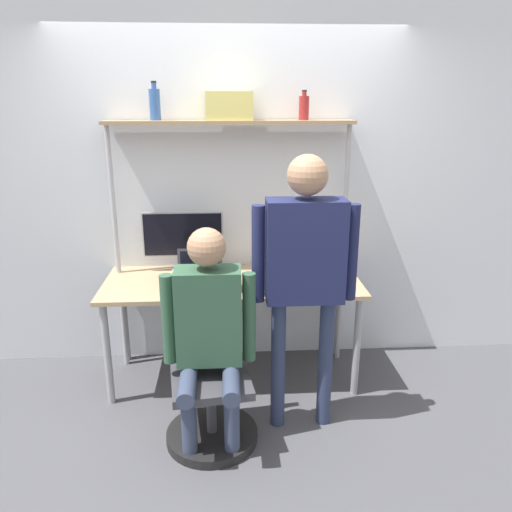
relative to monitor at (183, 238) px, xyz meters
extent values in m
plane|color=#4C4C51|center=(0.36, -0.62, -1.03)|extent=(12.00, 12.00, 0.00)
cube|color=silver|center=(0.36, 0.15, 0.32)|extent=(8.00, 0.06, 2.70)
cube|color=tan|center=(0.36, -0.24, -0.27)|extent=(1.82, 0.72, 0.03)
cylinder|color=#A5A5AA|center=(-0.49, -0.54, -0.66)|extent=(0.05, 0.05, 0.74)
cylinder|color=#A5A5AA|center=(1.21, -0.54, -0.66)|extent=(0.05, 0.05, 0.74)
cylinder|color=#A5A5AA|center=(-0.49, 0.06, -0.66)|extent=(0.05, 0.05, 0.74)
cylinder|color=#A5A5AA|center=(1.21, 0.06, -0.66)|extent=(0.05, 0.05, 0.74)
cube|color=#997A56|center=(0.36, -0.01, 0.83)|extent=(1.73, 0.25, 0.02)
cylinder|color=#B2B2B7|center=(-0.49, -0.01, -0.09)|extent=(0.04, 0.04, 1.87)
cylinder|color=#B2B2B7|center=(1.20, -0.01, -0.09)|extent=(0.04, 0.04, 1.87)
cylinder|color=#B7B7BC|center=(0.00, 0.00, -0.25)|extent=(0.19, 0.19, 0.01)
cylinder|color=#B7B7BC|center=(0.00, 0.00, -0.19)|extent=(0.06, 0.06, 0.12)
cube|color=#B7B7BC|center=(0.00, 0.00, 0.03)|extent=(0.60, 0.01, 0.34)
cube|color=black|center=(0.00, 0.00, 0.03)|extent=(0.57, 0.02, 0.31)
cube|color=#333338|center=(0.13, -0.39, -0.25)|extent=(0.31, 0.25, 0.01)
cube|color=black|center=(0.13, -0.41, -0.25)|extent=(0.26, 0.14, 0.00)
cube|color=#333338|center=(0.13, -0.29, -0.13)|extent=(0.31, 0.06, 0.24)
cube|color=black|center=(0.13, -0.30, -0.13)|extent=(0.27, 0.05, 0.21)
cube|color=black|center=(0.39, -0.41, -0.25)|extent=(0.07, 0.15, 0.01)
cube|color=black|center=(0.39, -0.41, -0.25)|extent=(0.06, 0.13, 0.00)
cylinder|color=black|center=(0.21, -0.97, -1.00)|extent=(0.56, 0.56, 0.06)
cylinder|color=#4C4C51|center=(0.21, -0.97, -0.80)|extent=(0.06, 0.06, 0.33)
cube|color=#3F3F44|center=(0.21, -0.97, -0.61)|extent=(0.52, 0.52, 0.05)
cube|color=#3F3F44|center=(0.18, -0.77, -0.36)|extent=(0.42, 0.09, 0.45)
cylinder|color=#38425B|center=(0.09, -1.14, -0.81)|extent=(0.09, 0.09, 0.44)
cylinder|color=#38425B|center=(0.33, -1.14, -0.81)|extent=(0.09, 0.09, 0.44)
cylinder|color=#38425B|center=(0.09, -1.11, -0.54)|extent=(0.10, 0.38, 0.10)
cylinder|color=#38425B|center=(0.33, -1.11, -0.54)|extent=(0.10, 0.38, 0.10)
cube|color=#33593F|center=(0.21, -0.94, -0.21)|extent=(0.38, 0.20, 0.57)
cylinder|color=#33593F|center=(-0.02, -0.94, -0.23)|extent=(0.08, 0.08, 0.54)
cylinder|color=#33593F|center=(0.44, -0.94, -0.23)|extent=(0.08, 0.08, 0.54)
sphere|color=tan|center=(0.21, -0.94, 0.20)|extent=(0.22, 0.22, 0.22)
cylinder|color=#2D3856|center=(0.63, -0.84, -0.60)|extent=(0.09, 0.09, 0.86)
cylinder|color=#2D3856|center=(0.93, -0.84, -0.60)|extent=(0.09, 0.09, 0.86)
cube|color=#1E234C|center=(0.78, -0.84, 0.14)|extent=(0.46, 0.20, 0.61)
cylinder|color=#1E234C|center=(0.50, -0.84, 0.12)|extent=(0.08, 0.08, 0.58)
cylinder|color=#1E234C|center=(1.05, -0.84, 0.12)|extent=(0.08, 0.08, 0.58)
sphere|color=tan|center=(0.78, -0.84, 0.58)|extent=(0.23, 0.23, 0.23)
cylinder|color=#335999|center=(-0.15, -0.01, 0.94)|extent=(0.07, 0.07, 0.20)
cylinder|color=#335999|center=(-0.15, -0.01, 1.06)|extent=(0.03, 0.03, 0.04)
cylinder|color=black|center=(-0.15, -0.01, 1.09)|extent=(0.04, 0.04, 0.01)
cylinder|color=maroon|center=(0.87, -0.01, 0.92)|extent=(0.07, 0.07, 0.16)
cylinder|color=maroon|center=(0.87, -0.01, 1.01)|extent=(0.03, 0.03, 0.03)
cylinder|color=black|center=(0.87, -0.01, 1.03)|extent=(0.04, 0.04, 0.01)
cube|color=#DBCC66|center=(0.35, -0.01, 0.93)|extent=(0.32, 0.21, 0.19)
camera|label=1|loc=(0.33, -3.59, 0.98)|focal=35.00mm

